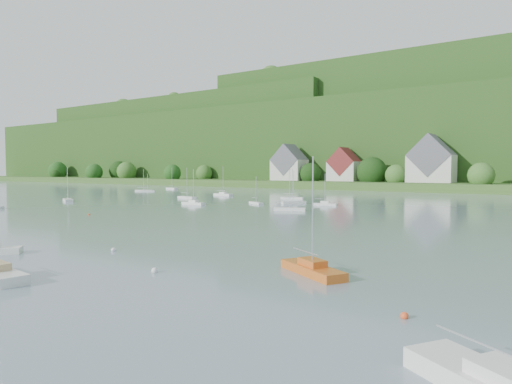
# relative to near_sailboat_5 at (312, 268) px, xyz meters

# --- Properties ---
(far_shore_strip) EXTENTS (600.00, 60.00, 3.00)m
(far_shore_strip) POSITION_rel_near_sailboat_5_xyz_m (-31.82, 159.11, 1.04)
(far_shore_strip) COLOR #335720
(far_shore_strip) RESTS_ON ground
(forested_ridge) EXTENTS (620.00, 181.22, 69.89)m
(forested_ridge) POSITION_rel_near_sailboat_5_xyz_m (-31.43, 227.68, 22.43)
(forested_ridge) COLOR #1E4416
(forested_ridge) RESTS_ON ground
(village_building_0) EXTENTS (14.00, 10.40, 16.00)m
(village_building_0) POSITION_rel_near_sailboat_5_xyz_m (-86.82, 146.11, 9.05)
(village_building_0) COLOR silver
(village_building_0) RESTS_ON far_shore_strip
(village_building_1) EXTENTS (12.00, 9.36, 14.00)m
(village_building_1) POSITION_rel_near_sailboat_5_xyz_m (-61.82, 148.11, 8.29)
(village_building_1) COLOR silver
(village_building_1) RESTS_ON far_shore_strip
(village_building_2) EXTENTS (16.00, 11.44, 18.00)m
(village_building_2) POSITION_rel_near_sailboat_5_xyz_m (-26.82, 147.11, 9.81)
(village_building_2) COLOR silver
(village_building_2) RESTS_ON far_shore_strip
(near_sailboat_5) EXTENTS (6.55, 4.89, 8.81)m
(near_sailboat_5) POSITION_rel_near_sailboat_5_xyz_m (0.00, 0.00, 0.00)
(near_sailboat_5) COLOR #C15A1B
(near_sailboat_5) RESTS_ON ground
(mooring_buoy_1) EXTENTS (0.43, 0.43, 0.43)m
(mooring_buoy_1) POSITION_rel_near_sailboat_5_xyz_m (-20.33, -1.98, -0.46)
(mooring_buoy_1) COLOR white
(mooring_buoy_1) RESTS_ON ground
(mooring_buoy_2) EXTENTS (0.44, 0.44, 0.44)m
(mooring_buoy_2) POSITION_rel_near_sailboat_5_xyz_m (8.74, -6.41, -0.46)
(mooring_buoy_2) COLOR #F04F20
(mooring_buoy_2) RESTS_ON ground
(mooring_buoy_3) EXTENTS (0.39, 0.39, 0.39)m
(mooring_buoy_3) POSITION_rel_near_sailboat_5_xyz_m (-52.10, 18.31, -0.46)
(mooring_buoy_3) COLOR #F04F20
(mooring_buoy_3) RESTS_ON ground
(mooring_buoy_4) EXTENTS (0.48, 0.48, 0.48)m
(mooring_buoy_4) POSITION_rel_near_sailboat_5_xyz_m (-10.24, -6.19, -0.46)
(mooring_buoy_4) COLOR white
(mooring_buoy_4) RESTS_ON ground
(far_sailboat_cluster) EXTENTS (194.63, 73.48, 8.71)m
(far_sailboat_cluster) POSITION_rel_near_sailboat_5_xyz_m (-28.51, 72.86, -0.09)
(far_sailboat_cluster) COLOR white
(far_sailboat_cluster) RESTS_ON ground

